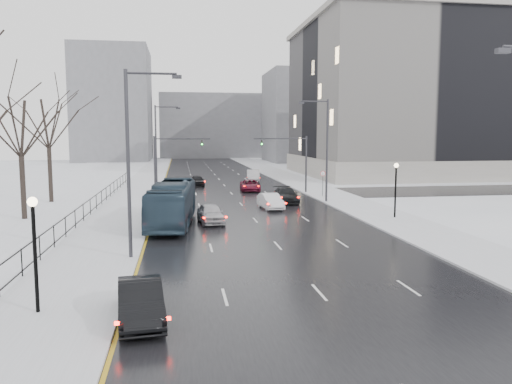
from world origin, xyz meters
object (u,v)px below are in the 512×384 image
tree_park_e (52,203)px  mast_signal_right (297,157)px  streetlight_r_mid (325,145)px  lamppost_r_mid (396,182)px  tree_park_d (25,220)px  sedan_right_cross (250,185)px  sedan_left_near (141,301)px  streetlight_l_near (132,155)px  bus (172,203)px  sedan_right_distant (253,176)px  mast_signal_left (165,158)px  sedan_center_near (211,213)px  sedan_right_near (270,201)px  sedan_center_far (197,181)px  streetlight_l_far (158,144)px  sedan_right_far (286,195)px  no_uturn_sign (323,176)px  lamppost_l (34,238)px

tree_park_e → mast_signal_right: size_ratio=2.08×
streetlight_r_mid → lamppost_r_mid: 10.73m
tree_park_d → sedan_right_cross: tree_park_d is taller
tree_park_d → lamppost_r_mid: bearing=-7.9°
streetlight_r_mid → sedan_left_near: 33.32m
streetlight_l_near → sedan_left_near: streetlight_l_near is taller
bus → sedan_right_cross: bearing=72.6°
sedan_right_cross → sedan_right_distant: 11.72m
mast_signal_left → sedan_center_near: mast_signal_left is taller
lamppost_r_mid → sedan_right_near: (-8.78, 6.59, -2.20)m
bus → sedan_center_far: (2.81, 27.78, -0.89)m
lamppost_r_mid → sedan_left_near: (-18.20, -19.16, -2.18)m
streetlight_l_far → mast_signal_left: bearing=-78.1°
sedan_left_near → sedan_right_far: (11.70, 29.76, -0.01)m
streetlight_r_mid → mast_signal_left: 17.50m
sedan_center_near → sedan_right_near: sedan_center_near is taller
lamppost_r_mid → sedan_center_far: size_ratio=1.05×
tree_park_d → streetlight_l_near: size_ratio=1.25×
streetlight_r_mid → sedan_center_near: 15.92m
bus → sedan_right_far: (10.81, 10.57, -0.87)m
sedan_right_near → sedan_right_cross: 14.43m
mast_signal_right → sedan_left_near: (-14.53, -37.16, -3.34)m
streetlight_l_near → sedan_right_distant: 44.65m
sedan_center_near → sedan_right_cross: bearing=68.5°
streetlight_r_mid → streetlight_l_far: size_ratio=1.00×
no_uturn_sign → sedan_right_cross: 9.88m
tree_park_e → sedan_right_cross: size_ratio=2.83×
tree_park_e → sedan_center_near: (14.70, -13.68, 0.77)m
streetlight_l_near → no_uturn_sign: 29.81m
sedan_center_near → sedan_right_far: sedan_center_near is taller
mast_signal_right → sedan_center_near: bearing=-121.5°
tree_park_d → mast_signal_right: (25.13, 14.00, 4.11)m
no_uturn_sign → sedan_left_near: no_uturn_sign is taller
tree_park_e → tree_park_d: bearing=-87.7°
sedan_center_far → streetlight_l_near: bearing=-98.8°
lamppost_r_mid → bus: bearing=179.9°
tree_park_d → no_uturn_sign: 28.88m
tree_park_d → sedan_right_near: tree_park_d is taller
sedan_right_near → sedan_right_cross: (0.21, 14.43, -0.04)m
tree_park_e → mast_signal_right: (25.53, 4.00, 4.11)m
lamppost_l → sedan_left_near: lamppost_l is taller
streetlight_l_near → bus: (1.86, 10.03, -3.99)m
lamppost_r_mid → sedan_right_cross: 22.81m
sedan_left_near → lamppost_r_mid: bearing=40.0°
bus → sedan_right_distant: bus is taller
bus → streetlight_l_near: bearing=-95.2°
mast_signal_right → sedan_right_near: mast_signal_right is taller
lamppost_r_mid → sedan_right_cross: bearing=112.2°
lamppost_l → mast_signal_left: (3.67, 36.00, 1.16)m
lamppost_l → sedan_right_far: bearing=61.5°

